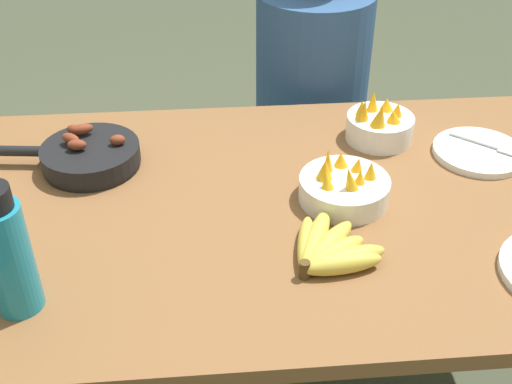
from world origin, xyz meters
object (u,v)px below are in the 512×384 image
(skillet, at_px, (88,155))
(water_bottle, at_px, (7,254))
(empty_plate_far_left, at_px, (479,152))
(fruit_bowl_citrus, at_px, (379,124))
(banana_bunch, at_px, (328,251))
(fruit_bowl_mango, at_px, (343,185))
(person_figure, at_px, (308,143))

(skillet, relative_size, water_bottle, 1.45)
(empty_plate_far_left, distance_m, fruit_bowl_citrus, 0.24)
(banana_bunch, height_order, fruit_bowl_citrus, fruit_bowl_citrus)
(fruit_bowl_citrus, distance_m, water_bottle, 0.90)
(fruit_bowl_mango, distance_m, person_figure, 0.71)
(skillet, xyz_separation_m, fruit_bowl_mango, (0.55, -0.17, 0.00))
(water_bottle, xyz_separation_m, person_figure, (0.65, 0.91, -0.37))
(fruit_bowl_mango, height_order, person_figure, person_figure)
(empty_plate_far_left, xyz_separation_m, person_figure, (-0.31, 0.51, -0.26))
(banana_bunch, height_order, empty_plate_far_left, banana_bunch)
(skillet, bearing_deg, fruit_bowl_citrus, -168.30)
(banana_bunch, bearing_deg, fruit_bowl_citrus, 65.03)
(fruit_bowl_citrus, bearing_deg, person_figure, 102.84)
(banana_bunch, relative_size, empty_plate_far_left, 0.94)
(banana_bunch, bearing_deg, person_figure, 82.93)
(banana_bunch, height_order, person_figure, person_figure)
(empty_plate_far_left, xyz_separation_m, fruit_bowl_citrus, (-0.22, 0.09, 0.03))
(fruit_bowl_mango, bearing_deg, skillet, 162.46)
(banana_bunch, relative_size, skillet, 0.56)
(skillet, xyz_separation_m, water_bottle, (-0.06, -0.44, 0.09))
(fruit_bowl_mango, bearing_deg, banana_bunch, -108.82)
(banana_bunch, distance_m, fruit_bowl_mango, 0.20)
(banana_bunch, xyz_separation_m, empty_plate_far_left, (0.42, 0.34, -0.01))
(fruit_bowl_mango, xyz_separation_m, water_bottle, (-0.61, -0.26, 0.08))
(skillet, xyz_separation_m, empty_plate_far_left, (0.90, -0.03, -0.02))
(banana_bunch, xyz_separation_m, fruit_bowl_mango, (0.07, 0.19, 0.01))
(skillet, xyz_separation_m, person_figure, (0.59, 0.48, -0.28))
(banana_bunch, relative_size, fruit_bowl_mango, 1.05)
(banana_bunch, distance_m, fruit_bowl_citrus, 0.47)
(empty_plate_far_left, bearing_deg, person_figure, 121.74)
(fruit_bowl_mango, distance_m, fruit_bowl_citrus, 0.27)
(skillet, xyz_separation_m, fruit_bowl_citrus, (0.68, 0.06, 0.01))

